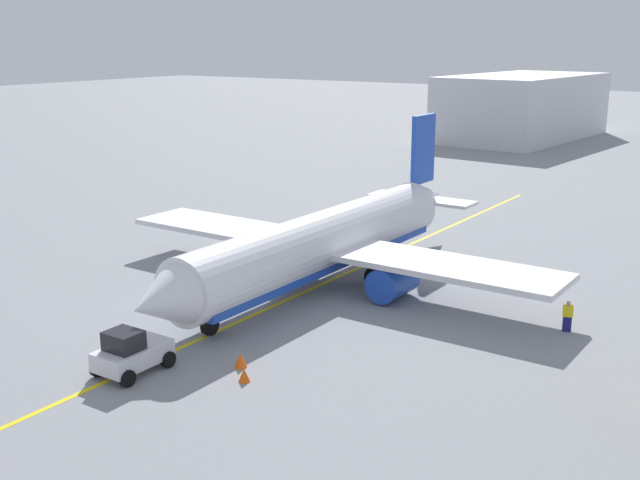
{
  "coord_description": "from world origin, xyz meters",
  "views": [
    {
      "loc": [
        39.78,
        26.37,
        15.49
      ],
      "look_at": [
        0.0,
        0.0,
        3.0
      ],
      "focal_mm": 43.87,
      "sensor_mm": 36.0,
      "label": 1
    }
  ],
  "objects_px": {
    "airplane": "(324,243)",
    "refueling_worker": "(567,317)",
    "safety_cone_nose": "(241,360)",
    "pushback_tug": "(131,353)",
    "safety_cone_wingtip": "(244,375)"
  },
  "relations": [
    {
      "from": "safety_cone_wingtip",
      "to": "airplane",
      "type": "bearing_deg",
      "value": -160.74
    },
    {
      "from": "airplane",
      "to": "safety_cone_nose",
      "type": "xyz_separation_m",
      "value": [
        13.28,
        3.88,
        -2.35
      ]
    },
    {
      "from": "refueling_worker",
      "to": "airplane",
      "type": "bearing_deg",
      "value": -89.24
    },
    {
      "from": "refueling_worker",
      "to": "safety_cone_nose",
      "type": "height_order",
      "value": "refueling_worker"
    },
    {
      "from": "airplane",
      "to": "safety_cone_wingtip",
      "type": "distance_m",
      "value": 15.49
    },
    {
      "from": "pushback_tug",
      "to": "safety_cone_wingtip",
      "type": "height_order",
      "value": "pushback_tug"
    },
    {
      "from": "airplane",
      "to": "pushback_tug",
      "type": "height_order",
      "value": "airplane"
    },
    {
      "from": "safety_cone_nose",
      "to": "refueling_worker",
      "type": "bearing_deg",
      "value": 139.1
    },
    {
      "from": "pushback_tug",
      "to": "refueling_worker",
      "type": "xyz_separation_m",
      "value": [
        -16.81,
        15.61,
        -0.19
      ]
    },
    {
      "from": "pushback_tug",
      "to": "safety_cone_nose",
      "type": "bearing_deg",
      "value": 130.25
    },
    {
      "from": "airplane",
      "to": "refueling_worker",
      "type": "bearing_deg",
      "value": 90.76
    },
    {
      "from": "pushback_tug",
      "to": "safety_cone_nose",
      "type": "xyz_separation_m",
      "value": [
        -3.32,
        3.93,
        -0.66
      ]
    },
    {
      "from": "refueling_worker",
      "to": "safety_cone_nose",
      "type": "xyz_separation_m",
      "value": [
        13.49,
        -11.68,
        -0.47
      ]
    },
    {
      "from": "pushback_tug",
      "to": "safety_cone_nose",
      "type": "distance_m",
      "value": 5.19
    },
    {
      "from": "airplane",
      "to": "safety_cone_wingtip",
      "type": "relative_size",
      "value": 51.74
    }
  ]
}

